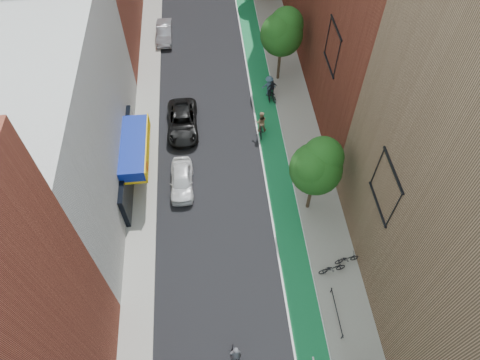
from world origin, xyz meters
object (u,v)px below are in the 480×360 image
object	(u,v)px
parked_car_white	(182,180)
cyclist_lead	(236,358)
cyclist_lane_mid	(272,92)
cyclist_lane_near	(261,125)
parked_car_black	(182,122)
cyclist_lane_far	(269,88)
parked_car_silver	(164,32)

from	to	relation	value
parked_car_white	cyclist_lead	size ratio (longest dim) A/B	1.86
cyclist_lane_mid	cyclist_lane_near	bearing A→B (deg)	55.80
parked_car_black	cyclist_lane_far	xyz separation A→B (m)	(7.43, 3.05, 0.26)
cyclist_lane_near	cyclist_lane_mid	distance (m)	4.38
parked_car_black	cyclist_lane_near	bearing A→B (deg)	-10.83
parked_car_silver	cyclist_lane_far	bearing A→B (deg)	-45.95
parked_car_silver	cyclist_lane_near	world-z (taller)	cyclist_lane_near
parked_car_silver	cyclist_lane_mid	xyz separation A→B (m)	(9.30, -9.66, 0.01)
parked_car_black	cyclist_lane_mid	size ratio (longest dim) A/B	2.73
parked_car_white	parked_car_silver	xyz separation A→B (m)	(-1.46, 18.44, -0.01)
parked_car_white	cyclist_lane_near	size ratio (longest dim) A/B	1.80
parked_car_silver	parked_car_black	bearing A→B (deg)	-82.20
cyclist_lane_far	cyclist_lane_mid	bearing A→B (deg)	153.99
cyclist_lane_near	cyclist_lane_far	bearing A→B (deg)	-102.67
parked_car_silver	cyclist_lane_far	world-z (taller)	cyclist_lane_far
cyclist_lane_mid	cyclist_lane_far	size ratio (longest dim) A/B	0.87
cyclist_lane_mid	cyclist_lane_far	distance (m)	0.42
parked_car_silver	cyclist_lane_near	xyz separation A→B (m)	(7.80, -13.76, 0.28)
cyclist_lane_mid	cyclist_lane_far	xyz separation A→B (m)	(-0.27, 0.14, 0.29)
parked_car_black	parked_car_silver	xyz separation A→B (m)	(-1.60, 12.57, -0.04)
parked_car_white	parked_car_silver	world-z (taller)	parked_car_white
parked_car_silver	cyclist_lane_mid	world-z (taller)	cyclist_lane_mid
parked_car_black	cyclist_lead	xyz separation A→B (m)	(2.64, -18.50, 0.01)
parked_car_silver	cyclist_lane_mid	size ratio (longest dim) A/B	2.17
parked_car_white	cyclist_lead	world-z (taller)	cyclist_lead
parked_car_black	cyclist_lane_near	size ratio (longest dim) A/B	2.32
cyclist_lane_far	parked_car_black	bearing A→B (deg)	24.03
cyclist_lead	cyclist_lane_far	size ratio (longest dim) A/B	0.99
cyclist_lead	cyclist_lane_mid	distance (m)	22.00
cyclist_lane_mid	parked_car_silver	bearing A→B (deg)	-60.19
parked_car_black	cyclist_lead	size ratio (longest dim) A/B	2.40
cyclist_lead	parked_car_white	bearing A→B (deg)	-86.41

